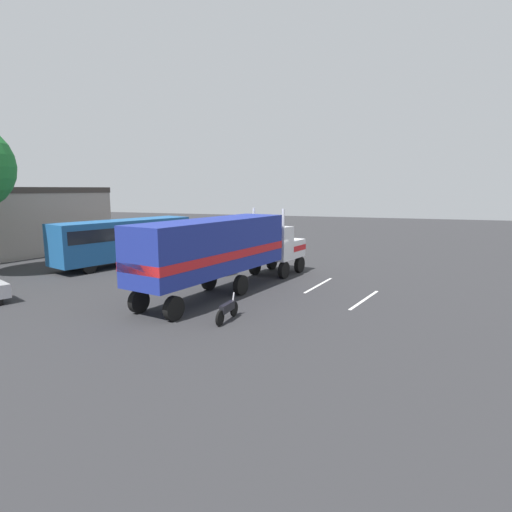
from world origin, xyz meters
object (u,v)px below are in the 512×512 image
(person_bystander, at_px, (226,263))
(motorcycle, at_px, (227,310))
(semi_truck, at_px, (225,247))
(parked_bus, at_px, (125,237))

(person_bystander, relative_size, motorcycle, 0.77)
(motorcycle, bearing_deg, person_bystander, 23.40)
(motorcycle, bearing_deg, semi_truck, 23.97)
(semi_truck, xyz_separation_m, person_bystander, (3.95, 1.65, -1.63))
(person_bystander, relative_size, parked_bus, 0.15)
(semi_truck, xyz_separation_m, parked_bus, (5.48, 10.71, -0.46))
(person_bystander, bearing_deg, semi_truck, -157.28)
(person_bystander, distance_m, motorcycle, 9.46)
(person_bystander, height_order, parked_bus, parked_bus)
(parked_bus, xyz_separation_m, motorcycle, (-10.21, -12.82, -1.58))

